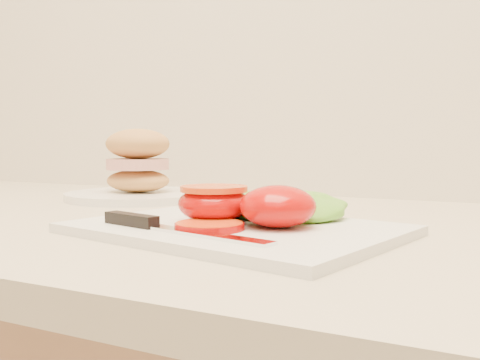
% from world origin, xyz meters
% --- Properties ---
extents(cutting_board, '(0.36, 0.29, 0.01)m').
position_xyz_m(cutting_board, '(-0.43, 1.58, 0.94)').
color(cutting_board, silver).
rests_on(cutting_board, counter).
extents(tomato_half_dome, '(0.08, 0.08, 0.04)m').
position_xyz_m(tomato_half_dome, '(-0.38, 1.59, 0.96)').
color(tomato_half_dome, '#CC0800').
rests_on(tomato_half_dome, cutting_board).
extents(tomato_half_cut, '(0.08, 0.08, 0.04)m').
position_xyz_m(tomato_half_cut, '(-0.45, 1.59, 0.96)').
color(tomato_half_cut, '#CC0800').
rests_on(tomato_half_cut, cutting_board).
extents(tomato_slice_0, '(0.07, 0.07, 0.01)m').
position_xyz_m(tomato_slice_0, '(-0.43, 1.54, 0.94)').
color(tomato_slice_0, orange).
rests_on(tomato_slice_0, cutting_board).
extents(lettuce_leaf_0, '(0.15, 0.11, 0.02)m').
position_xyz_m(lettuce_leaf_0, '(-0.43, 1.65, 0.95)').
color(lettuce_leaf_0, '#73B931').
rests_on(lettuce_leaf_0, cutting_board).
extents(lettuce_leaf_1, '(0.15, 0.14, 0.03)m').
position_xyz_m(lettuce_leaf_1, '(-0.39, 1.65, 0.95)').
color(lettuce_leaf_1, '#73B931').
rests_on(lettuce_leaf_1, cutting_board).
extents(knife, '(0.21, 0.06, 0.01)m').
position_xyz_m(knife, '(-0.48, 1.52, 0.94)').
color(knife, silver).
rests_on(knife, cutting_board).
extents(sandwich_plate, '(0.24, 0.24, 0.12)m').
position_xyz_m(sandwich_plate, '(-0.73, 1.81, 0.97)').
color(sandwich_plate, white).
rests_on(sandwich_plate, counter).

